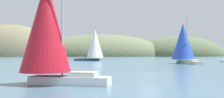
% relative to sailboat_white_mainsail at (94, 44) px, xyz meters
% --- Properties ---
extents(ground_plane, '(360.00, 360.00, 0.00)m').
position_rel_sailboat_white_mainsail_xyz_m(ground_plane, '(3.89, -46.33, -4.92)').
color(ground_plane, '#426075').
extents(headland_center, '(89.92, 44.00, 29.94)m').
position_rel_sailboat_white_mainsail_xyz_m(headland_center, '(8.89, 88.67, -4.92)').
color(headland_center, '#5B6647').
rests_on(headland_center, ground_plane).
extents(headland_left, '(63.44, 44.00, 41.57)m').
position_rel_sailboat_white_mainsail_xyz_m(headland_left, '(-51.11, 88.67, -4.92)').
color(headland_left, '#6B664C').
rests_on(headland_left, ground_plane).
extents(headland_right, '(62.28, 44.00, 28.19)m').
position_rel_sailboat_white_mainsail_xyz_m(headland_right, '(63.89, 88.67, -4.92)').
color(headland_right, '#4C5B3D').
rests_on(headland_right, ground_plane).
extents(sailboat_white_mainsail, '(9.12, 5.63, 9.58)m').
position_rel_sailboat_white_mainsail_xyz_m(sailboat_white_mainsail, '(0.00, 0.00, 0.00)').
color(sailboat_white_mainsail, navy).
rests_on(sailboat_white_mainsail, ground_plane).
extents(sailboat_blue_spinnaker, '(5.51, 8.39, 10.11)m').
position_rel_sailboat_white_mainsail_xyz_m(sailboat_blue_spinnaker, '(18.23, -22.25, -0.30)').
color(sailboat_blue_spinnaker, '#B7B2A8').
rests_on(sailboat_blue_spinnaker, ground_plane).
extents(sailboat_crimson_sail, '(7.25, 4.74, 8.71)m').
position_rel_sailboat_white_mainsail_xyz_m(sailboat_crimson_sail, '(-5.81, -53.06, -0.71)').
color(sailboat_crimson_sail, white).
rests_on(sailboat_crimson_sail, ground_plane).
extents(channel_buoy, '(1.10, 1.10, 2.64)m').
position_rel_sailboat_white_mainsail_xyz_m(channel_buoy, '(22.36, -10.44, -4.55)').
color(channel_buoy, green).
rests_on(channel_buoy, ground_plane).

